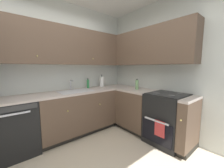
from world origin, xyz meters
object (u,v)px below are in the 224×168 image
object	(u,v)px
dishwasher	(15,127)
oven_range	(167,118)
oil_bottle	(137,85)
paper_towel_roll	(102,82)
soap_bottle	(88,84)

from	to	relation	value
dishwasher	oven_range	world-z (taller)	oven_range
oil_bottle	dishwasher	bearing A→B (deg)	162.57
dishwasher	oven_range	distance (m)	2.52
oven_range	paper_towel_roll	size ratio (longest dim) A/B	3.44
oven_range	soap_bottle	xyz separation A→B (m)	(-0.73, 1.53, 0.53)
oven_range	oil_bottle	distance (m)	0.87
paper_towel_roll	oil_bottle	size ratio (longest dim) A/B	1.34
dishwasher	paper_towel_roll	distance (m)	1.88
oven_range	dishwasher	bearing A→B (deg)	147.69
oven_range	oil_bottle	size ratio (longest dim) A/B	4.60
oil_bottle	soap_bottle	bearing A→B (deg)	129.95
soap_bottle	dishwasher	bearing A→B (deg)	-172.69
soap_bottle	oil_bottle	bearing A→B (deg)	-50.05
oven_range	oil_bottle	world-z (taller)	oil_bottle
paper_towel_roll	soap_bottle	bearing A→B (deg)	176.93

